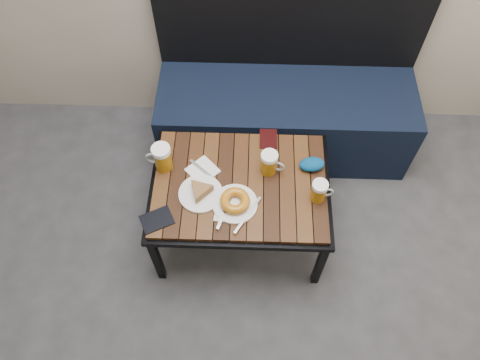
{
  "coord_description": "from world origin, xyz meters",
  "views": [
    {
      "loc": [
        0.05,
        0.0,
        2.31
      ],
      "look_at": [
        0.01,
        1.14,
        0.5
      ],
      "focal_mm": 35.0,
      "sensor_mm": 36.0,
      "label": 1
    }
  ],
  "objects_px": {
    "cafe_table": "(240,188)",
    "knit_pouch": "(312,164)",
    "beer_mug_right": "(319,191)",
    "plate_bagel": "(235,202)",
    "beer_mug_left": "(162,157)",
    "passport_burgundy": "(268,139)",
    "bench": "(285,111)",
    "plate_pie": "(200,192)",
    "beer_mug_centre": "(270,163)",
    "passport_navy": "(157,220)"
  },
  "relations": [
    {
      "from": "cafe_table",
      "to": "beer_mug_right",
      "type": "xyz_separation_m",
      "value": [
        0.35,
        -0.07,
        0.1
      ]
    },
    {
      "from": "passport_navy",
      "to": "beer_mug_centre",
      "type": "bearing_deg",
      "value": 92.57
    },
    {
      "from": "bench",
      "to": "beer_mug_right",
      "type": "distance_m",
      "value": 0.74
    },
    {
      "from": "beer_mug_left",
      "to": "passport_burgundy",
      "type": "height_order",
      "value": "beer_mug_left"
    },
    {
      "from": "plate_bagel",
      "to": "passport_burgundy",
      "type": "distance_m",
      "value": 0.4
    },
    {
      "from": "bench",
      "to": "passport_burgundy",
      "type": "height_order",
      "value": "bench"
    },
    {
      "from": "bench",
      "to": "plate_bagel",
      "type": "relative_size",
      "value": 5.51
    },
    {
      "from": "plate_pie",
      "to": "knit_pouch",
      "type": "height_order",
      "value": "plate_pie"
    },
    {
      "from": "plate_pie",
      "to": "bench",
      "type": "bearing_deg",
      "value": 58.94
    },
    {
      "from": "knit_pouch",
      "to": "plate_bagel",
      "type": "bearing_deg",
      "value": -148.69
    },
    {
      "from": "beer_mug_centre",
      "to": "passport_navy",
      "type": "bearing_deg",
      "value": -136.38
    },
    {
      "from": "beer_mug_left",
      "to": "passport_burgundy",
      "type": "relative_size",
      "value": 1.19
    },
    {
      "from": "cafe_table",
      "to": "beer_mug_right",
      "type": "bearing_deg",
      "value": -10.41
    },
    {
      "from": "passport_navy",
      "to": "plate_bagel",
      "type": "bearing_deg",
      "value": 77.62
    },
    {
      "from": "plate_pie",
      "to": "passport_burgundy",
      "type": "bearing_deg",
      "value": 46.63
    },
    {
      "from": "beer_mug_centre",
      "to": "beer_mug_right",
      "type": "distance_m",
      "value": 0.26
    },
    {
      "from": "bench",
      "to": "beer_mug_centre",
      "type": "height_order",
      "value": "bench"
    },
    {
      "from": "plate_bagel",
      "to": "bench",
      "type": "bearing_deg",
      "value": 70.9
    },
    {
      "from": "beer_mug_left",
      "to": "passport_burgundy",
      "type": "xyz_separation_m",
      "value": [
        0.49,
        0.18,
        -0.07
      ]
    },
    {
      "from": "cafe_table",
      "to": "knit_pouch",
      "type": "distance_m",
      "value": 0.35
    },
    {
      "from": "beer_mug_left",
      "to": "plate_pie",
      "type": "relative_size",
      "value": 0.7
    },
    {
      "from": "plate_pie",
      "to": "plate_bagel",
      "type": "xyz_separation_m",
      "value": [
        0.16,
        -0.05,
        0.0
      ]
    },
    {
      "from": "bench",
      "to": "plate_pie",
      "type": "distance_m",
      "value": 0.83
    },
    {
      "from": "beer_mug_left",
      "to": "passport_navy",
      "type": "relative_size",
      "value": 1.02
    },
    {
      "from": "bench",
      "to": "knit_pouch",
      "type": "xyz_separation_m",
      "value": [
        0.1,
        -0.52,
        0.23
      ]
    },
    {
      "from": "knit_pouch",
      "to": "bench",
      "type": "bearing_deg",
      "value": 100.65
    },
    {
      "from": "plate_bagel",
      "to": "knit_pouch",
      "type": "bearing_deg",
      "value": 31.31
    },
    {
      "from": "passport_burgundy",
      "to": "knit_pouch",
      "type": "height_order",
      "value": "knit_pouch"
    },
    {
      "from": "cafe_table",
      "to": "plate_pie",
      "type": "relative_size",
      "value": 4.17
    },
    {
      "from": "bench",
      "to": "passport_burgundy",
      "type": "bearing_deg",
      "value": -106.26
    },
    {
      "from": "beer_mug_right",
      "to": "passport_burgundy",
      "type": "relative_size",
      "value": 0.98
    },
    {
      "from": "beer_mug_right",
      "to": "passport_navy",
      "type": "distance_m",
      "value": 0.73
    },
    {
      "from": "beer_mug_centre",
      "to": "passport_navy",
      "type": "height_order",
      "value": "beer_mug_centre"
    },
    {
      "from": "beer_mug_left",
      "to": "beer_mug_right",
      "type": "height_order",
      "value": "beer_mug_left"
    },
    {
      "from": "beer_mug_right",
      "to": "beer_mug_left",
      "type": "bearing_deg",
      "value": 166.5
    },
    {
      "from": "beer_mug_centre",
      "to": "plate_pie",
      "type": "height_order",
      "value": "beer_mug_centre"
    },
    {
      "from": "beer_mug_left",
      "to": "plate_bagel",
      "type": "bearing_deg",
      "value": 153.54
    },
    {
      "from": "beer_mug_centre",
      "to": "beer_mug_right",
      "type": "bearing_deg",
      "value": -18.32
    },
    {
      "from": "beer_mug_right",
      "to": "knit_pouch",
      "type": "height_order",
      "value": "beer_mug_right"
    },
    {
      "from": "cafe_table",
      "to": "plate_bagel",
      "type": "bearing_deg",
      "value": -99.25
    },
    {
      "from": "plate_bagel",
      "to": "beer_mug_left",
      "type": "bearing_deg",
      "value": 149.89
    },
    {
      "from": "plate_bagel",
      "to": "knit_pouch",
      "type": "xyz_separation_m",
      "value": [
        0.35,
        0.21,
        0.0
      ]
    },
    {
      "from": "beer_mug_left",
      "to": "beer_mug_right",
      "type": "relative_size",
      "value": 1.22
    },
    {
      "from": "knit_pouch",
      "to": "beer_mug_left",
      "type": "bearing_deg",
      "value": -178.82
    },
    {
      "from": "beer_mug_centre",
      "to": "beer_mug_right",
      "type": "xyz_separation_m",
      "value": [
        0.22,
        -0.14,
        -0.01
      ]
    },
    {
      "from": "cafe_table",
      "to": "knit_pouch",
      "type": "xyz_separation_m",
      "value": [
        0.33,
        0.1,
        0.07
      ]
    },
    {
      "from": "cafe_table",
      "to": "passport_burgundy",
      "type": "distance_m",
      "value": 0.29
    },
    {
      "from": "beer_mug_left",
      "to": "beer_mug_right",
      "type": "distance_m",
      "value": 0.73
    },
    {
      "from": "beer_mug_left",
      "to": "cafe_table",
      "type": "bearing_deg",
      "value": 170.5
    },
    {
      "from": "knit_pouch",
      "to": "beer_mug_right",
      "type": "bearing_deg",
      "value": -82.72
    }
  ]
}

